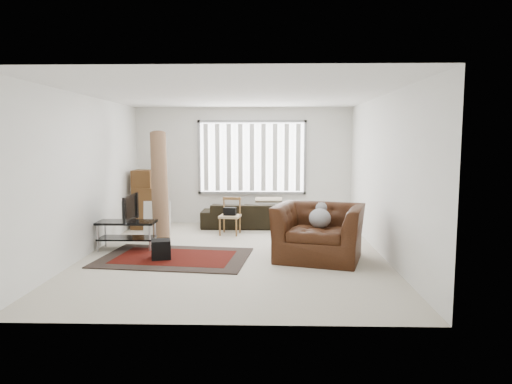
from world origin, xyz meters
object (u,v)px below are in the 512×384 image
tv_stand (127,229)px  armchair (319,228)px  moving_boxes (145,201)px  sofa (244,211)px  side_chair (230,214)px

tv_stand → armchair: 3.41m
moving_boxes → armchair: (3.56, -2.53, -0.09)m
moving_boxes → sofa: bearing=4.5°
moving_boxes → armchair: size_ratio=0.78×
tv_stand → sofa: size_ratio=0.54×
tv_stand → moving_boxes: (-0.20, 1.95, 0.23)m
tv_stand → side_chair: side_chair is taller
tv_stand → armchair: bearing=-9.7°
moving_boxes → side_chair: 2.03m
sofa → moving_boxes: bearing=4.9°
side_chair → sofa: bearing=80.0°
sofa → side_chair: (-0.25, -0.75, 0.06)m
sofa → side_chair: side_chair is taller
tv_stand → side_chair: bearing=38.2°
tv_stand → sofa: bearing=46.8°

